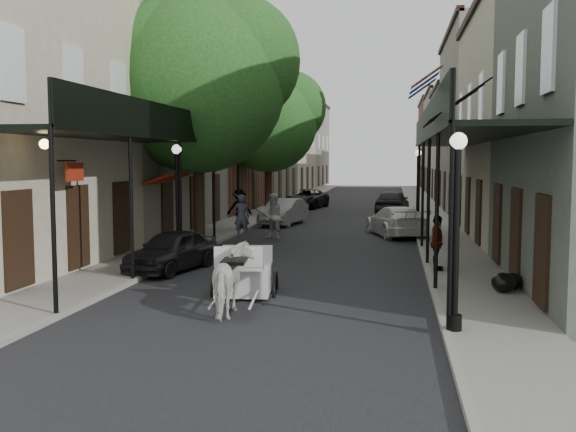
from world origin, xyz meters
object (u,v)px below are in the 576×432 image
at_px(car_right_near, 396,221).
at_px(tree_far, 274,118).
at_px(lamppost_left, 177,199).
at_px(lamppost_right_near, 456,229).
at_px(lamppost_right_far, 418,186).
at_px(horse, 234,280).
at_px(tree_near, 209,78).
at_px(car_left_mid, 284,212).
at_px(car_left_far, 307,199).
at_px(pedestrian_sidewalk_right, 437,243).
at_px(car_right_far, 392,202).
at_px(carriage, 246,253).
at_px(pedestrian_walking, 274,216).
at_px(pedestrian_sidewalk_left, 239,209).
at_px(car_left_near, 172,250).

bearing_deg(car_right_near, tree_far, -70.91).
relative_size(lamppost_left, car_right_near, 0.81).
height_order(lamppost_right_near, lamppost_right_far, same).
xyz_separation_m(lamppost_right_near, horse, (-4.53, 1.00, -1.29)).
distance_m(tree_near, horse, 13.11).
bearing_deg(car_left_mid, car_left_far, 101.62).
height_order(tree_far, car_left_mid, tree_far).
bearing_deg(lamppost_left, tree_near, 91.34).
distance_m(pedestrian_sidewalk_right, car_right_far, 20.92).
distance_m(tree_near, car_right_near, 10.06).
distance_m(tree_near, carriage, 10.98).
relative_size(tree_far, lamppost_left, 2.32).
height_order(pedestrian_walking, pedestrian_sidewalk_left, pedestrian_sidewalk_left).
distance_m(tree_far, pedestrian_walking, 13.20).
bearing_deg(car_right_far, tree_far, 17.78).
relative_size(pedestrian_sidewalk_right, car_right_far, 0.36).
height_order(tree_far, car_left_near, tree_far).
height_order(lamppost_right_far, carriage, lamppost_right_far).
bearing_deg(pedestrian_sidewalk_left, car_left_mid, -135.77).
relative_size(tree_far, pedestrian_sidewalk_left, 4.70).
bearing_deg(lamppost_right_far, tree_near, -136.69).
height_order(carriage, car_right_near, carriage).
bearing_deg(car_left_mid, pedestrian_sidewalk_left, -108.57).
distance_m(lamppost_right_near, lamppost_left, 11.46).
height_order(pedestrian_sidewalk_right, car_left_far, pedestrian_sidewalk_right).
distance_m(pedestrian_sidewalk_right, car_left_near, 7.84).
relative_size(lamppost_right_near, pedestrian_sidewalk_left, 2.02).
xyz_separation_m(lamppost_left, car_right_near, (7.15, 8.00, -1.39)).
relative_size(lamppost_left, lamppost_right_far, 1.00).
relative_size(lamppost_right_near, car_left_mid, 0.91).
height_order(carriage, pedestrian_sidewalk_right, carriage).
bearing_deg(pedestrian_sidewalk_left, tree_far, -107.30).
height_order(pedestrian_walking, car_left_mid, pedestrian_walking).
height_order(car_left_mid, car_right_near, car_left_mid).
distance_m(lamppost_right_far, car_right_near, 4.36).
distance_m(tree_near, pedestrian_sidewalk_right, 11.46).
relative_size(pedestrian_sidewalk_right, car_left_near, 0.44).
relative_size(lamppost_right_near, carriage, 1.46).
relative_size(horse, car_left_near, 0.49).
relative_size(tree_near, horse, 5.37).
xyz_separation_m(pedestrian_sidewalk_left, pedestrian_sidewalk_right, (8.40, -10.27, -0.11)).
bearing_deg(lamppost_right_far, car_right_far, 99.30).
relative_size(pedestrian_walking, pedestrian_sidewalk_left, 1.05).
height_order(car_left_near, car_right_near, car_right_near).
distance_m(lamppost_left, horse, 8.01).
bearing_deg(pedestrian_walking, carriage, -58.86).
bearing_deg(car_left_near, pedestrian_walking, 91.46).
distance_m(lamppost_left, car_right_near, 10.82).
distance_m(lamppost_right_near, car_left_mid, 21.11).
xyz_separation_m(tree_far, car_left_mid, (1.65, -6.20, -5.16)).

